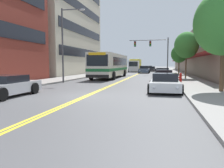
# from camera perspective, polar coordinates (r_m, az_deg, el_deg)

# --- Properties ---
(ground_plane) EXTENTS (240.00, 240.00, 0.00)m
(ground_plane) POSITION_cam_1_polar(r_m,az_deg,el_deg) (49.05, 7.82, 3.05)
(ground_plane) COLOR #4C4C4F
(sidewalk_left) EXTENTS (3.34, 106.00, 0.13)m
(sidewalk_left) POSITION_cam_1_polar(r_m,az_deg,el_deg) (50.17, -0.38, 3.22)
(sidewalk_left) COLOR gray
(sidewalk_left) RESTS_ON ground_plane
(sidewalk_right) EXTENTS (3.34, 106.00, 0.13)m
(sidewalk_right) POSITION_cam_1_polar(r_m,az_deg,el_deg) (48.97, 16.22, 2.97)
(sidewalk_right) COLOR gray
(sidewalk_right) RESTS_ON ground_plane
(centre_line) EXTENTS (0.34, 106.00, 0.01)m
(centre_line) POSITION_cam_1_polar(r_m,az_deg,el_deg) (49.05, 7.82, 3.06)
(centre_line) COLOR yellow
(centre_line) RESTS_ON ground_plane
(office_tower_left) EXTENTS (12.08, 21.12, 22.38)m
(office_tower_left) POSITION_cam_1_polar(r_m,az_deg,el_deg) (42.33, -15.47, 17.84)
(office_tower_left) COLOR beige
(office_tower_left) RESTS_ON ground_plane
(storefront_row_right) EXTENTS (9.10, 68.00, 7.54)m
(storefront_row_right) POSITION_cam_1_polar(r_m,az_deg,el_deg) (49.70, 23.18, 7.06)
(storefront_row_right) COLOR gray
(storefront_row_right) RESTS_ON ground_plane
(city_bus) EXTENTS (2.95, 12.56, 3.09)m
(city_bus) POSITION_cam_1_polar(r_m,az_deg,el_deg) (29.23, -0.34, 5.10)
(city_bus) COLOR silver
(city_bus) RESTS_ON ground_plane
(car_navy_parked_left_near) EXTENTS (1.98, 4.52, 1.27)m
(car_navy_parked_left_near) POSITION_cam_1_polar(r_m,az_deg,el_deg) (42.72, 1.27, 3.57)
(car_navy_parked_left_near) COLOR #19234C
(car_navy_parked_left_near) RESTS_ON ground_plane
(car_silver_parked_left_mid) EXTENTS (2.18, 4.67, 1.19)m
(car_silver_parked_left_mid) POSITION_cam_1_polar(r_m,az_deg,el_deg) (13.62, -26.20, -0.55)
(car_silver_parked_left_mid) COLOR #B7B7BC
(car_silver_parked_left_mid) RESTS_ON ground_plane
(car_white_parked_right_foreground) EXTENTS (2.08, 4.22, 1.22)m
(car_white_parked_right_foreground) POSITION_cam_1_polar(r_m,az_deg,el_deg) (14.73, 13.65, 0.20)
(car_white_parked_right_foreground) COLOR white
(car_white_parked_right_foreground) RESTS_ON ground_plane
(car_black_parked_right_mid) EXTENTS (2.17, 4.39, 1.29)m
(car_black_parked_right_mid) POSITION_cam_1_polar(r_m,az_deg,el_deg) (30.22, 13.05, 2.79)
(car_black_parked_right_mid) COLOR black
(car_black_parked_right_mid) RESTS_ON ground_plane
(car_red_parked_right_far) EXTENTS (2.07, 4.64, 1.24)m
(car_red_parked_right_far) POSITION_cam_1_polar(r_m,az_deg,el_deg) (22.41, 13.36, 1.93)
(car_red_parked_right_far) COLOR maroon
(car_red_parked_right_far) RESTS_ON ground_plane
(car_dark_grey_moving_lead) EXTENTS (2.15, 4.22, 1.33)m
(car_dark_grey_moving_lead) POSITION_cam_1_polar(r_m,az_deg,el_deg) (65.76, 9.71, 4.10)
(car_dark_grey_moving_lead) COLOR #38383D
(car_dark_grey_moving_lead) RESTS_ON ground_plane
(car_charcoal_moving_second) EXTENTS (2.14, 4.79, 1.24)m
(car_charcoal_moving_second) POSITION_cam_1_polar(r_m,az_deg,el_deg) (54.37, 10.32, 3.84)
(car_charcoal_moving_second) COLOR #232328
(car_charcoal_moving_second) RESTS_ON ground_plane
(car_slate_blue_moving_third) EXTENTS (2.19, 4.49, 1.47)m
(car_slate_blue_moving_third) POSITION_cam_1_polar(r_m,az_deg,el_deg) (44.51, 8.43, 3.70)
(car_slate_blue_moving_third) COLOR #475675
(car_slate_blue_moving_third) RESTS_ON ground_plane
(box_truck) EXTENTS (2.61, 6.62, 2.96)m
(box_truck) POSITION_cam_1_polar(r_m,az_deg,el_deg) (52.09, 6.05, 4.88)
(box_truck) COLOR white
(box_truck) RESTS_ON ground_plane
(traffic_signal_mast) EXTENTS (6.63, 0.38, 6.26)m
(traffic_signal_mast) POSITION_cam_1_polar(r_m,az_deg,el_deg) (38.41, 10.93, 9.12)
(traffic_signal_mast) COLOR #47474C
(traffic_signal_mast) RESTS_ON ground_plane
(street_lamp_left_near) EXTENTS (2.40, 0.28, 7.15)m
(street_lamp_left_near) POSITION_cam_1_polar(r_m,az_deg,el_deg) (22.06, -11.96, 11.63)
(street_lamp_left_near) COLOR #47474C
(street_lamp_left_near) RESTS_ON ground_plane
(street_tree_right_near) EXTENTS (3.63, 3.63, 6.20)m
(street_tree_right_near) POSITION_cam_1_polar(r_m,az_deg,el_deg) (15.38, 27.29, 14.01)
(street_tree_right_near) COLOR brown
(street_tree_right_near) RESTS_ON sidewalk_right
(street_tree_right_mid) EXTENTS (2.85, 2.85, 5.51)m
(street_tree_right_mid) POSITION_cam_1_polar(r_m,az_deg,el_deg) (27.83, 18.89, 9.57)
(street_tree_right_mid) COLOR brown
(street_tree_right_mid) RESTS_ON sidewalk_right
(street_tree_right_far) EXTENTS (2.57, 2.57, 4.72)m
(street_tree_right_far) POSITION_cam_1_polar(r_m,az_deg,el_deg) (36.98, 17.15, 7.49)
(street_tree_right_far) COLOR brown
(street_tree_right_far) RESTS_ON sidewalk_right
(fire_hydrant) EXTENTS (0.32, 0.24, 0.88)m
(fire_hydrant) POSITION_cam_1_polar(r_m,az_deg,el_deg) (21.61, 17.46, 1.67)
(fire_hydrant) COLOR red
(fire_hydrant) RESTS_ON sidewalk_right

